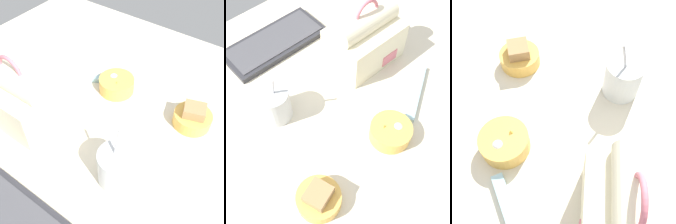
# 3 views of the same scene
# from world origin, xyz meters

# --- Properties ---
(desk_surface) EXTENTS (1.40, 1.10, 0.02)m
(desk_surface) POSITION_xyz_m (0.00, 0.00, 0.01)
(desk_surface) COLOR beige
(desk_surface) RESTS_ON ground
(keyboard) EXTENTS (0.33, 0.15, 0.02)m
(keyboard) POSITION_xyz_m (0.06, 0.35, 0.03)
(keyboard) COLOR #2D2D33
(keyboard) RESTS_ON desk_surface
(lunch_bag) EXTENTS (0.21, 0.15, 0.21)m
(lunch_bag) POSITION_xyz_m (0.23, 0.12, 0.10)
(lunch_bag) COLOR #EFE5C1
(lunch_bag) RESTS_ON desk_surface
(soup_cup) EXTENTS (0.09, 0.09, 0.16)m
(soup_cup) POSITION_xyz_m (-0.09, 0.13, 0.07)
(soup_cup) COLOR silver
(soup_cup) RESTS_ON desk_surface
(bento_bowl_sandwich) EXTENTS (0.10, 0.10, 0.07)m
(bento_bowl_sandwich) POSITION_xyz_m (-0.16, -0.14, 0.04)
(bento_bowl_sandwich) COLOR #EAB24C
(bento_bowl_sandwich) RESTS_ON desk_surface
(bento_bowl_snacks) EXTENTS (0.11, 0.11, 0.05)m
(bento_bowl_snacks) POSITION_xyz_m (0.09, -0.13, 0.04)
(bento_bowl_snacks) COLOR #EAB24C
(bento_bowl_snacks) RESTS_ON desk_surface
(chopstick_case) EXTENTS (0.19, 0.12, 0.02)m
(chopstick_case) POSITION_xyz_m (0.24, -0.08, 0.03)
(chopstick_case) COLOR #99C6D6
(chopstick_case) RESTS_ON desk_surface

